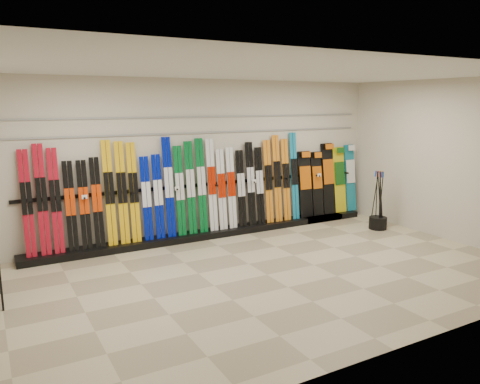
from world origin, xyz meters
TOP-DOWN VIEW (x-y plane):
  - floor at (0.00, 0.00)m, footprint 8.00×8.00m
  - back_wall at (0.00, 2.50)m, footprint 8.00×0.00m
  - right_wall at (4.00, 0.00)m, footprint 0.00×5.00m
  - ceiling at (0.00, 0.00)m, footprint 8.00×8.00m
  - ski_rack_base at (0.22, 2.28)m, footprint 8.00×0.40m
  - skis at (-0.44, 2.33)m, footprint 5.37×0.23m
  - snowboards at (3.09, 2.35)m, footprint 1.58×0.24m
  - pole_bin at (3.40, 1.11)m, footprint 0.36×0.36m
  - ski_poles at (3.40, 1.11)m, footprint 0.25×0.25m
  - slatwall_rail_0 at (0.00, 2.48)m, footprint 7.60×0.02m
  - slatwall_rail_1 at (0.00, 2.48)m, footprint 7.60×0.02m

SIDE VIEW (x-z plane):
  - floor at x=0.00m, z-range 0.00..0.00m
  - ski_rack_base at x=0.22m, z-range 0.00..0.12m
  - pole_bin at x=3.40m, z-range 0.00..0.25m
  - ski_poles at x=3.40m, z-range 0.02..1.20m
  - snowboards at x=3.09m, z-range 0.07..1.63m
  - skis at x=-0.44m, z-range 0.05..1.87m
  - back_wall at x=0.00m, z-range -2.50..5.50m
  - right_wall at x=4.00m, z-range -1.00..4.00m
  - slatwall_rail_0 at x=0.00m, z-range 1.98..2.02m
  - slatwall_rail_1 at x=0.00m, z-range 2.28..2.31m
  - ceiling at x=0.00m, z-range 3.00..3.00m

